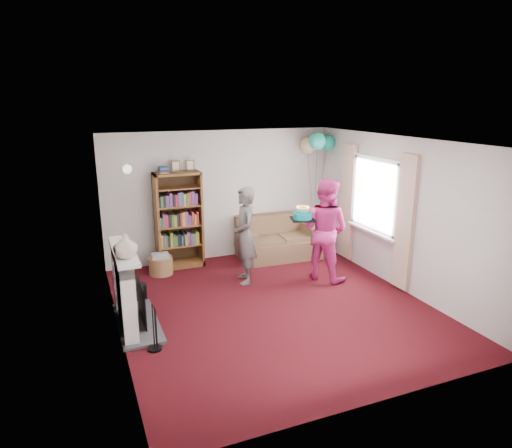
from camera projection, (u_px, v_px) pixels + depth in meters
name	position (u px, v px, depth m)	size (l,w,h in m)	color
ground	(273.00, 306.00, 6.98)	(5.00, 5.00, 0.00)	black
wall_back	(221.00, 195.00, 8.89)	(4.50, 0.02, 2.50)	silver
wall_left	(113.00, 246.00, 5.82)	(0.02, 5.00, 2.50)	silver
wall_right	(399.00, 214.00, 7.47)	(0.02, 5.00, 2.50)	silver
ceiling	(275.00, 141.00, 6.31)	(4.50, 5.00, 0.01)	white
fireplace	(129.00, 292.00, 6.25)	(0.55, 1.80, 1.12)	#3F3F42
window_bay	(374.00, 209.00, 8.00)	(0.14, 2.02, 2.20)	white
wall_sconce	(127.00, 169.00, 7.95)	(0.16, 0.23, 0.16)	gold
bookcase	(178.00, 221.00, 8.47)	(0.85, 0.42, 2.00)	#472B14
sofa	(278.00, 241.00, 9.11)	(1.57, 0.83, 0.83)	brown
wicker_basket	(161.00, 265.00, 8.22)	(0.43, 0.43, 0.38)	#896240
person_striped	(245.00, 236.00, 7.72)	(0.61, 0.40, 1.66)	black
person_magenta	(325.00, 230.00, 7.86)	(0.86, 0.67, 1.77)	#CE297B
birthday_cake	(303.00, 216.00, 7.59)	(0.38, 0.38, 0.22)	black
balloons	(317.00, 143.00, 8.99)	(0.66, 0.71, 1.80)	#3F3F3F
mantel_vase	(125.00, 246.00, 5.73)	(0.30, 0.30, 0.31)	beige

